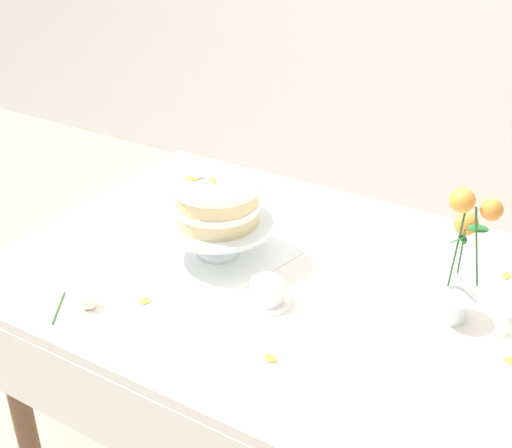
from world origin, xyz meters
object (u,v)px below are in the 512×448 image
layer_cake (216,202)px  teacup (267,293)px  fallen_rose (88,301)px  cake_stand (217,227)px  dining_table (277,306)px  flower_vase (460,267)px

layer_cake → teacup: 0.28m
layer_cake → fallen_rose: (-0.12, -0.35, -0.14)m
cake_stand → layer_cake: 0.07m
dining_table → layer_cake: size_ratio=6.30×
dining_table → flower_vase: (0.42, 0.05, 0.23)m
flower_vase → teacup: bearing=-157.1°
teacup → fallen_rose: 0.41m
layer_cake → teacup: bearing=-28.4°
dining_table → teacup: size_ratio=11.30×
flower_vase → fallen_rose: 0.84m
layer_cake → flower_vase: bearing=4.2°
teacup → dining_table: bearing=106.9°
teacup → fallen_rose: (-0.34, -0.23, -0.01)m
flower_vase → fallen_rose: (-0.73, -0.40, -0.12)m
teacup → fallen_rose: bearing=-145.8°
dining_table → cake_stand: size_ratio=4.83×
layer_cake → cake_stand: bearing=11.7°
dining_table → fallen_rose: (-0.31, -0.34, 0.11)m
cake_stand → fallen_rose: (-0.12, -0.35, -0.06)m
cake_stand → fallen_rose: cake_stand is taller
dining_table → flower_vase: 0.48m
dining_table → fallen_rose: 0.47m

